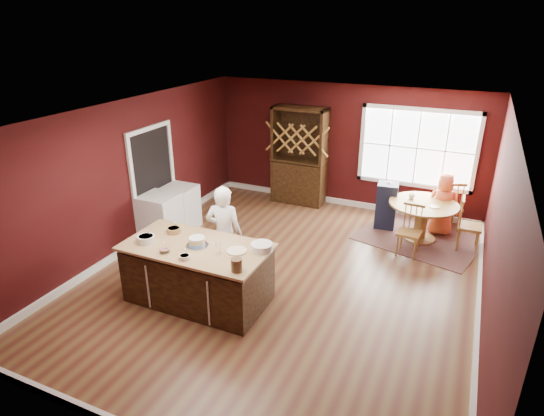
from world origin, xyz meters
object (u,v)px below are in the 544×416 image
Objects in this scene: chair_north at (449,204)px; high_chair at (386,205)px; layer_cake at (197,242)px; washer at (161,218)px; baker at (224,234)px; hutch at (299,156)px; seated_woman at (443,204)px; dining_table at (422,214)px; chair_south at (409,231)px; dryer at (180,207)px; toddler at (388,189)px; kitchen_island at (198,274)px; chair_east at (470,224)px.

chair_north reaches higher than high_chair.
layer_cake is 0.35× the size of washer.
hutch is (-0.12, 3.61, 0.29)m from baker.
seated_woman is 1.07m from high_chair.
dining_table is 0.85m from chair_north.
chair_south is 1.07× the size of dryer.
toddler is at bearing 25.68° from dryer.
chair_south is 0.43× the size of hutch.
chair_south is at bearing -155.01° from baker.
layer_cake is at bearing -38.47° from washer.
kitchen_island is 4.99m from seated_woman.
chair_south is 4.59m from washer.
dining_table is 1.43× the size of dryer.
seated_woman reaches higher than toddler.
chair_east is 0.72m from seated_woman.
baker is at bearing -134.54° from dining_table.
kitchen_island is 2.03× the size of chair_north.
toddler is (2.01, 3.83, -0.18)m from layer_cake.
chair_north is 0.48× the size of hutch.
washer reaches higher than dining_table.
layer_cake reaches higher than chair_north.
chair_north is 0.84× the size of seated_woman.
high_chair is at bearing 159.01° from dining_table.
baker is 1.93m from washer.
seated_woman reaches higher than chair_north.
chair_south is 4.44m from dryer.
hutch reaches higher than chair_north.
hutch reaches higher than high_chair.
baker is 1.53× the size of chair_north.
chair_north is (3.21, 4.22, 0.09)m from kitchen_island.
chair_east is (3.58, 2.72, -0.30)m from baker.
high_chair is at bearing 4.17° from seated_woman.
hutch reaches higher than chair_south.
chair_south reaches higher than washer.
layer_cake reaches higher than washer.
kitchen_island is 8.20× the size of toddler.
seated_woman reaches higher than dryer.
baker reaches higher than toddler.
dryer is at bearing -161.95° from high_chair.
baker reaches higher than chair_south.
kitchen_island is at bearing -38.91° from washer.
chair_east is (0.85, -0.05, -0.03)m from dining_table.
layer_cake is at bearing -128.47° from dining_table.
layer_cake is at bearing -117.74° from toddler.
high_chair is (-1.16, -0.45, -0.03)m from chair_north.
kitchen_island is at bearing 48.16° from seated_woman.
chair_north is 1.18× the size of dryer.
washer is (-4.93, -2.83, -0.06)m from chair_north.
dryer is at bearing -165.96° from chair_south.
dryer is (-1.78, 1.31, -0.36)m from baker.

